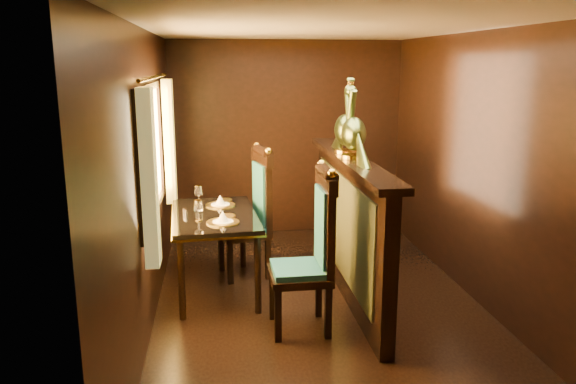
# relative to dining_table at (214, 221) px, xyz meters

# --- Properties ---
(ground) EXTENTS (5.00, 5.00, 0.00)m
(ground) POSITION_rel_dining_table_xyz_m (0.95, -0.56, -0.72)
(ground) COLOR black
(ground) RESTS_ON ground
(room_shell) EXTENTS (3.04, 5.04, 2.52)m
(room_shell) POSITION_rel_dining_table_xyz_m (0.87, -0.55, 0.86)
(room_shell) COLOR black
(room_shell) RESTS_ON ground
(partition) EXTENTS (0.26, 2.70, 1.36)m
(partition) POSITION_rel_dining_table_xyz_m (1.27, -0.26, -0.01)
(partition) COLOR black
(partition) RESTS_ON ground
(dining_table) EXTENTS (0.90, 1.39, 0.99)m
(dining_table) POSITION_rel_dining_table_xyz_m (0.00, 0.00, 0.00)
(dining_table) COLOR black
(dining_table) RESTS_ON ground
(chair_left) EXTENTS (0.51, 0.57, 1.42)m
(chair_left) POSITION_rel_dining_table_xyz_m (0.83, -0.92, 0.02)
(chair_left) COLOR black
(chair_left) RESTS_ON ground
(chair_right) EXTENTS (0.60, 0.62, 1.39)m
(chair_right) POSITION_rel_dining_table_xyz_m (0.43, 0.41, 0.00)
(chair_right) COLOR black
(chair_right) RESTS_ON ground
(peacock_left) EXTENTS (0.23, 0.61, 0.72)m
(peacock_left) POSITION_rel_dining_table_xyz_m (1.28, -0.34, 1.00)
(peacock_left) COLOR #17452E
(peacock_left) RESTS_ON partition
(peacock_right) EXTENTS (0.23, 0.60, 0.72)m
(peacock_right) POSITION_rel_dining_table_xyz_m (1.28, -0.03, 1.00)
(peacock_right) COLOR #17452E
(peacock_right) RESTS_ON partition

